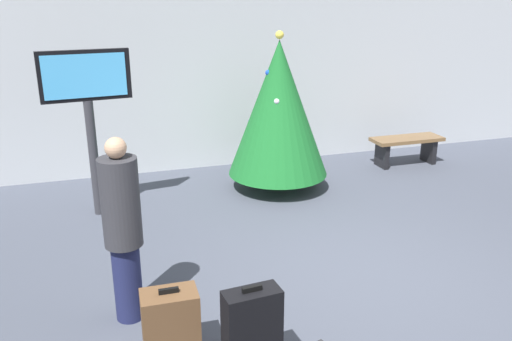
{
  "coord_description": "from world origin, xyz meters",
  "views": [
    {
      "loc": [
        -2.51,
        -4.08,
        2.76
      ],
      "look_at": [
        -0.85,
        1.15,
        0.9
      ],
      "focal_mm": 36.22,
      "sensor_mm": 36.0,
      "label": 1
    }
  ],
  "objects_px": {
    "suitcase_4": "(252,335)",
    "suitcase_3": "(171,327)",
    "holiday_tree": "(279,109)",
    "traveller_0": "(123,227)",
    "flight_info_kiosk": "(88,99)",
    "waiting_bench": "(406,145)"
  },
  "relations": [
    {
      "from": "holiday_tree",
      "to": "waiting_bench",
      "type": "xyz_separation_m",
      "value": [
        2.49,
        0.42,
        -0.87
      ]
    },
    {
      "from": "suitcase_4",
      "to": "holiday_tree",
      "type": "bearing_deg",
      "value": 67.49
    },
    {
      "from": "flight_info_kiosk",
      "to": "suitcase_4",
      "type": "xyz_separation_m",
      "value": [
        1.03,
        -3.62,
        -1.18
      ]
    },
    {
      "from": "holiday_tree",
      "to": "flight_info_kiosk",
      "type": "relative_size",
      "value": 1.08
    },
    {
      "from": "suitcase_3",
      "to": "suitcase_4",
      "type": "bearing_deg",
      "value": -34.94
    },
    {
      "from": "holiday_tree",
      "to": "suitcase_4",
      "type": "distance_m",
      "value": 4.21
    },
    {
      "from": "suitcase_4",
      "to": "suitcase_3",
      "type": "bearing_deg",
      "value": 145.06
    },
    {
      "from": "flight_info_kiosk",
      "to": "suitcase_3",
      "type": "distance_m",
      "value": 3.5
    },
    {
      "from": "waiting_bench",
      "to": "traveller_0",
      "type": "bearing_deg",
      "value": -147.23
    },
    {
      "from": "flight_info_kiosk",
      "to": "traveller_0",
      "type": "height_order",
      "value": "flight_info_kiosk"
    },
    {
      "from": "waiting_bench",
      "to": "suitcase_3",
      "type": "distance_m",
      "value": 6.01
    },
    {
      "from": "holiday_tree",
      "to": "waiting_bench",
      "type": "bearing_deg",
      "value": 9.47
    },
    {
      "from": "flight_info_kiosk",
      "to": "traveller_0",
      "type": "bearing_deg",
      "value": -85.38
    },
    {
      "from": "flight_info_kiosk",
      "to": "suitcase_3",
      "type": "xyz_separation_m",
      "value": [
        0.48,
        -3.23,
        -1.25
      ]
    },
    {
      "from": "holiday_tree",
      "to": "suitcase_3",
      "type": "xyz_separation_m",
      "value": [
        -2.13,
        -3.43,
        -0.91
      ]
    },
    {
      "from": "waiting_bench",
      "to": "flight_info_kiosk",
      "type": "bearing_deg",
      "value": -173.12
    },
    {
      "from": "holiday_tree",
      "to": "traveller_0",
      "type": "distance_m",
      "value": 3.65
    },
    {
      "from": "flight_info_kiosk",
      "to": "waiting_bench",
      "type": "distance_m",
      "value": 5.27
    },
    {
      "from": "suitcase_3",
      "to": "flight_info_kiosk",
      "type": "bearing_deg",
      "value": 98.4
    },
    {
      "from": "flight_info_kiosk",
      "to": "holiday_tree",
      "type": "bearing_deg",
      "value": 4.37
    },
    {
      "from": "waiting_bench",
      "to": "suitcase_3",
      "type": "height_order",
      "value": "suitcase_3"
    },
    {
      "from": "traveller_0",
      "to": "holiday_tree",
      "type": "bearing_deg",
      "value": 48.71
    }
  ]
}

